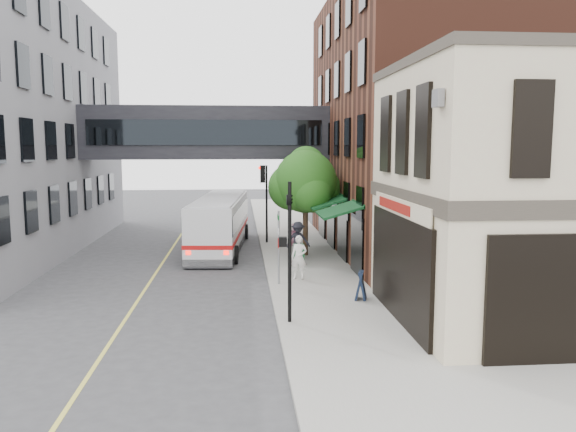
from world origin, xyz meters
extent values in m
plane|color=#38383A|center=(0.00, 0.00, 0.00)|extent=(120.00, 120.00, 0.00)
cube|color=gray|center=(2.00, 14.00, 0.07)|extent=(4.00, 60.00, 0.15)
cube|color=beige|center=(9.00, 2.00, 4.08)|extent=(10.00, 8.00, 8.15)
cube|color=#38332B|center=(9.00, 2.00, 4.15)|extent=(10.12, 8.12, 0.50)
cube|color=#38332B|center=(9.00, 2.00, 8.30)|extent=(10.12, 8.12, 0.30)
cube|color=black|center=(3.94, 2.00, 1.85)|extent=(0.14, 6.40, 3.40)
cube|color=black|center=(3.90, 2.00, 1.85)|extent=(0.04, 5.90, 3.00)
cube|color=maroon|center=(3.88, 2.60, 3.80)|extent=(0.03, 3.60, 0.32)
cube|color=#482216|center=(10.00, 15.00, 7.00)|extent=(12.00, 18.00, 14.00)
cube|color=#0C351B|center=(3.14, 13.75, 3.00)|extent=(1.80, 13.00, 0.40)
cube|color=black|center=(-3.00, 18.00, 6.50)|extent=(14.00, 3.00, 3.00)
cube|color=black|center=(-3.00, 16.45, 6.50)|extent=(13.00, 0.08, 1.40)
cube|color=black|center=(-3.00, 19.55, 6.50)|extent=(13.00, 0.08, 1.40)
cylinder|color=black|center=(0.40, 2.00, 2.40)|extent=(0.12, 0.12, 4.50)
cube|color=black|center=(0.18, 2.00, 2.75)|extent=(0.25, 0.22, 0.30)
imported|color=black|center=(0.40, 2.00, 4.25)|extent=(0.20, 0.16, 1.00)
cylinder|color=black|center=(0.40, 17.00, 2.40)|extent=(0.12, 0.12, 4.50)
cube|color=black|center=(0.18, 17.00, 2.75)|extent=(0.25, 0.22, 0.30)
cube|color=black|center=(0.18, 17.00, 4.15)|extent=(0.28, 0.28, 1.00)
sphere|color=#FF0C05|center=(0.02, 17.00, 4.50)|extent=(0.18, 0.18, 0.18)
cylinder|color=gray|center=(0.40, 7.00, 1.65)|extent=(0.08, 0.08, 3.00)
cube|color=white|center=(0.38, 7.00, 2.35)|extent=(0.03, 0.75, 0.22)
cube|color=#0C591E|center=(0.38, 7.00, 2.90)|extent=(0.03, 0.70, 0.18)
cube|color=#B20C0C|center=(0.38, 7.00, 1.85)|extent=(0.03, 0.30, 0.40)
cylinder|color=#382619|center=(2.20, 13.00, 1.55)|extent=(0.28, 0.28, 2.80)
sphere|color=#1E4E14|center=(2.20, 13.00, 3.95)|extent=(3.20, 3.20, 3.20)
sphere|color=#1E4E14|center=(3.00, 13.50, 3.55)|extent=(2.20, 2.20, 2.20)
sphere|color=#1E4E14|center=(1.50, 13.30, 3.65)|extent=(2.40, 2.40, 2.40)
sphere|color=#1E4E14|center=(2.30, 13.60, 4.75)|extent=(2.00, 2.00, 2.00)
cube|color=#D8CC4C|center=(-5.00, 10.00, 0.01)|extent=(0.12, 40.00, 0.01)
cube|color=silver|center=(-2.25, 15.76, 1.53)|extent=(3.17, 10.82, 2.69)
cube|color=black|center=(-2.25, 15.76, 1.99)|extent=(3.21, 10.64, 0.97)
cube|color=#B20C0C|center=(-2.25, 15.76, 1.07)|extent=(3.23, 10.84, 0.20)
cylinder|color=black|center=(-3.72, 11.97, 0.46)|extent=(0.35, 0.95, 0.93)
cylinder|color=black|center=(-1.41, 11.78, 0.46)|extent=(0.35, 0.95, 0.93)
cylinder|color=black|center=(-3.13, 19.37, 0.46)|extent=(0.35, 0.95, 0.93)
cylinder|color=black|center=(-0.81, 19.18, 0.46)|extent=(0.35, 0.95, 0.93)
imported|color=white|center=(1.32, 7.83, 1.07)|extent=(0.78, 0.64, 1.85)
imported|color=pink|center=(1.75, 13.79, 0.92)|extent=(0.88, 0.76, 1.53)
imported|color=black|center=(1.71, 11.95, 1.09)|extent=(1.34, 0.96, 1.88)
cube|color=#125228|center=(1.62, 10.73, 0.63)|extent=(0.48, 0.43, 0.96)
cube|color=black|center=(3.24, 4.41, 0.67)|extent=(0.53, 0.67, 1.05)
camera|label=1|loc=(-1.16, -15.37, 5.74)|focal=35.00mm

